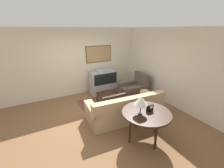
# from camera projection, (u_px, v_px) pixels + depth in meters

# --- Properties ---
(ground_plane) EXTENTS (12.00, 12.00, 0.00)m
(ground_plane) POSITION_uv_depth(u_px,v_px,m) (100.00, 116.00, 4.79)
(ground_plane) COLOR brown
(wall_back) EXTENTS (12.00, 0.10, 2.70)m
(wall_back) POSITION_uv_depth(u_px,v_px,m) (78.00, 62.00, 6.09)
(wall_back) COLOR beige
(wall_back) RESTS_ON ground_plane
(wall_right) EXTENTS (0.06, 12.00, 2.70)m
(wall_right) POSITION_uv_depth(u_px,v_px,m) (164.00, 66.00, 5.50)
(wall_right) COLOR beige
(wall_right) RESTS_ON ground_plane
(area_rug) EXTENTS (1.94, 1.66, 0.01)m
(area_rug) POSITION_uv_depth(u_px,v_px,m) (109.00, 104.00, 5.54)
(area_rug) COLOR brown
(area_rug) RESTS_ON ground_plane
(tv) EXTENTS (1.13, 0.52, 1.04)m
(tv) POSITION_uv_depth(u_px,v_px,m) (103.00, 82.00, 6.44)
(tv) COLOR #9E9EA3
(tv) RESTS_ON ground_plane
(couch) EXTENTS (2.36, 1.15, 0.84)m
(couch) POSITION_uv_depth(u_px,v_px,m) (125.00, 109.00, 4.63)
(couch) COLOR tan
(couch) RESTS_ON ground_plane
(armchair) EXTENTS (1.02, 0.85, 0.93)m
(armchair) POSITION_uv_depth(u_px,v_px,m) (134.00, 89.00, 6.21)
(armchair) COLOR brown
(armchair) RESTS_ON ground_plane
(coffee_table) EXTENTS (0.94, 0.63, 0.43)m
(coffee_table) POSITION_uv_depth(u_px,v_px,m) (111.00, 94.00, 5.50)
(coffee_table) COLOR black
(coffee_table) RESTS_ON ground_plane
(console_table) EXTENTS (1.16, 1.16, 0.78)m
(console_table) POSITION_uv_depth(u_px,v_px,m) (146.00, 115.00, 3.56)
(console_table) COLOR black
(console_table) RESTS_ON ground_plane
(table_lamp) EXTENTS (0.32, 0.32, 0.44)m
(table_lamp) POSITION_uv_depth(u_px,v_px,m) (141.00, 101.00, 3.37)
(table_lamp) COLOR black
(table_lamp) RESTS_ON console_table
(mantel_clock) EXTENTS (0.15, 0.10, 0.17)m
(mantel_clock) POSITION_uv_depth(u_px,v_px,m) (150.00, 107.00, 3.58)
(mantel_clock) COLOR black
(mantel_clock) RESTS_ON console_table
(remote) EXTENTS (0.10, 0.16, 0.02)m
(remote) POSITION_uv_depth(u_px,v_px,m) (116.00, 92.00, 5.53)
(remote) COLOR black
(remote) RESTS_ON coffee_table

